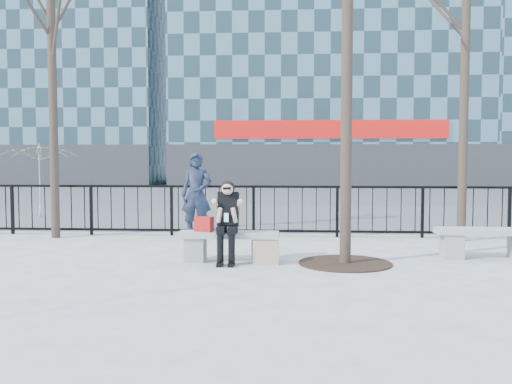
# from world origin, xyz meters

# --- Properties ---
(ground) EXTENTS (120.00, 120.00, 0.00)m
(ground) POSITION_xyz_m (0.00, 0.00, 0.00)
(ground) COLOR gray
(ground) RESTS_ON ground
(street_surface) EXTENTS (60.00, 23.00, 0.01)m
(street_surface) POSITION_xyz_m (0.00, 15.00, 0.00)
(street_surface) COLOR #474747
(street_surface) RESTS_ON ground
(railing) EXTENTS (14.00, 0.06, 1.10)m
(railing) POSITION_xyz_m (0.00, 3.00, 0.55)
(railing) COLOR black
(railing) RESTS_ON ground
(building_left) EXTENTS (16.20, 10.20, 22.60)m
(building_left) POSITION_xyz_m (-15.00, 27.00, 11.30)
(building_left) COLOR slate
(building_left) RESTS_ON ground
(tree_left) EXTENTS (2.80, 2.80, 6.50)m
(tree_left) POSITION_xyz_m (-4.00, 2.50, 4.86)
(tree_left) COLOR black
(tree_left) RESTS_ON ground
(tree_grate) EXTENTS (1.50, 1.50, 0.02)m
(tree_grate) POSITION_xyz_m (1.90, -0.10, 0.01)
(tree_grate) COLOR black
(tree_grate) RESTS_ON ground
(bench_main) EXTENTS (1.65, 0.46, 0.49)m
(bench_main) POSITION_xyz_m (0.00, 0.00, 0.30)
(bench_main) COLOR slate
(bench_main) RESTS_ON ground
(bench_second) EXTENTS (1.71, 0.48, 0.51)m
(bench_second) POSITION_xyz_m (4.34, 0.58, 0.31)
(bench_second) COLOR slate
(bench_second) RESTS_ON ground
(seated_woman) EXTENTS (0.50, 0.64, 1.34)m
(seated_woman) POSITION_xyz_m (0.00, -0.16, 0.67)
(seated_woman) COLOR black
(seated_woman) RESTS_ON ground
(handbag) EXTENTS (0.33, 0.23, 0.25)m
(handbag) POSITION_xyz_m (-0.41, 0.02, 0.61)
(handbag) COLOR #B01615
(handbag) RESTS_ON bench_main
(shopping_bag) EXTENTS (0.41, 0.16, 0.39)m
(shopping_bag) POSITION_xyz_m (0.63, -0.24, 0.19)
(shopping_bag) COLOR tan
(shopping_bag) RESTS_ON ground
(standing_man) EXTENTS (0.67, 0.45, 1.81)m
(standing_man) POSITION_xyz_m (-1.01, 2.80, 0.91)
(standing_man) COLOR black
(standing_man) RESTS_ON ground
(vendor_umbrella) EXTENTS (2.37, 2.42, 2.12)m
(vendor_umbrella) POSITION_xyz_m (-6.16, 6.42, 1.06)
(vendor_umbrella) COLOR #DEEE35
(vendor_umbrella) RESTS_ON ground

